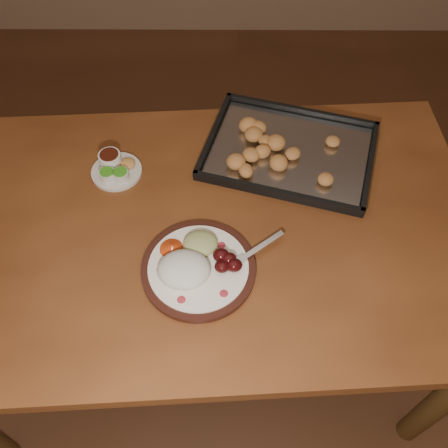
{
  "coord_description": "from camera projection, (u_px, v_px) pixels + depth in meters",
  "views": [
    {
      "loc": [
        0.15,
        -0.8,
        1.83
      ],
      "look_at": [
        0.14,
        -0.04,
        0.77
      ],
      "focal_mm": 40.0,
      "sensor_mm": 36.0,
      "label": 1
    }
  ],
  "objects": [
    {
      "name": "baking_tray",
      "position": [
        289.0,
        150.0,
        1.46
      ],
      "size": [
        0.56,
        0.47,
        0.05
      ],
      "rotation": [
        0.0,
        0.0,
        -0.28
      ],
      "color": "black",
      "rests_on": "dining_table"
    },
    {
      "name": "dining_table",
      "position": [
        201.0,
        245.0,
        1.4
      ],
      "size": [
        1.55,
        0.99,
        0.75
      ],
      "rotation": [
        0.0,
        0.0,
        0.06
      ],
      "color": "brown",
      "rests_on": "ground"
    },
    {
      "name": "ground",
      "position": [
        188.0,
        329.0,
        1.95
      ],
      "size": [
        4.0,
        4.0,
        0.0
      ],
      "primitive_type": "plane",
      "color": "#532F1C",
      "rests_on": "ground"
    },
    {
      "name": "dinner_plate",
      "position": [
        195.0,
        266.0,
        1.22
      ],
      "size": [
        0.36,
        0.28,
        0.07
      ],
      "rotation": [
        0.0,
        0.0,
        0.32
      ],
      "color": "black",
      "rests_on": "dining_table"
    },
    {
      "name": "condiment_saucer",
      "position": [
        115.0,
        168.0,
        1.41
      ],
      "size": [
        0.14,
        0.14,
        0.05
      ],
      "rotation": [
        0.0,
        0.0,
        0.32
      ],
      "color": "beige",
      "rests_on": "dining_table"
    }
  ]
}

